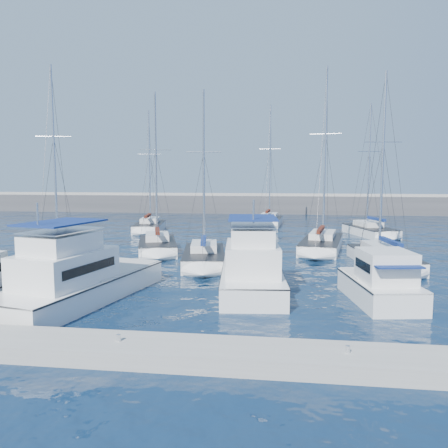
# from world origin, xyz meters

# --- Properties ---
(ground) EXTENTS (220.00, 220.00, 0.00)m
(ground) POSITION_xyz_m (0.00, 0.00, 0.00)
(ground) COLOR black
(ground) RESTS_ON ground
(breakwater) EXTENTS (160.00, 6.00, 4.45)m
(breakwater) POSITION_xyz_m (0.00, 52.00, 1.05)
(breakwater) COLOR #424244
(breakwater) RESTS_ON ground
(dock) EXTENTS (40.00, 2.20, 0.60)m
(dock) POSITION_xyz_m (0.00, -11.00, 0.30)
(dock) COLOR gray
(dock) RESTS_ON ground
(dock_cleat_centre) EXTENTS (0.16, 0.16, 0.25)m
(dock_cleat_centre) POSITION_xyz_m (0.00, -11.00, 0.72)
(dock_cleat_centre) COLOR silver
(dock_cleat_centre) RESTS_ON dock
(dock_cleat_near_stbd) EXTENTS (0.16, 0.16, 0.25)m
(dock_cleat_near_stbd) POSITION_xyz_m (8.00, -11.00, 0.72)
(dock_cleat_near_stbd) COLOR silver
(dock_cleat_near_stbd) RESTS_ON dock
(motor_yacht_port_inner) EXTENTS (5.82, 11.18, 4.69)m
(motor_yacht_port_inner) POSITION_xyz_m (-4.66, -4.67, 1.13)
(motor_yacht_port_inner) COLOR silver
(motor_yacht_port_inner) RESTS_ON ground
(motor_yacht_stbd_inner) EXTENTS (4.31, 9.96, 4.69)m
(motor_yacht_stbd_inner) POSITION_xyz_m (4.11, -1.03, 1.13)
(motor_yacht_stbd_inner) COLOR silver
(motor_yacht_stbd_inner) RESTS_ON ground
(motor_yacht_stbd_outer) EXTENTS (3.66, 6.00, 3.20)m
(motor_yacht_stbd_outer) POSITION_xyz_m (10.88, -2.74, 0.94)
(motor_yacht_stbd_outer) COLOR silver
(motor_yacht_stbd_outer) RESTS_ON ground
(sailboat_mid_a) EXTENTS (4.43, 7.31, 15.26)m
(sailboat_mid_a) POSITION_xyz_m (-11.64, 6.04, 0.55)
(sailboat_mid_a) COLOR silver
(sailboat_mid_a) RESTS_ON ground
(sailboat_mid_b) EXTENTS (5.16, 8.21, 13.97)m
(sailboat_mid_b) POSITION_xyz_m (-4.85, 10.74, 0.52)
(sailboat_mid_b) COLOR silver
(sailboat_mid_b) RESTS_ON ground
(sailboat_mid_c) EXTENTS (4.16, 8.23, 13.16)m
(sailboat_mid_c) POSITION_xyz_m (0.07, 6.04, 0.51)
(sailboat_mid_c) COLOR silver
(sailboat_mid_c) RESTS_ON ground
(sailboat_mid_d) EXTENTS (4.85, 10.04, 16.41)m
(sailboat_mid_d) POSITION_xyz_m (9.37, 13.76, 0.52)
(sailboat_mid_d) COLOR silver
(sailboat_mid_d) RESTS_ON ground
(sailboat_mid_e) EXTENTS (4.05, 8.61, 14.34)m
(sailboat_mid_e) POSITION_xyz_m (13.13, 7.16, 0.52)
(sailboat_mid_e) COLOR silver
(sailboat_mid_e) RESTS_ON ground
(sailboat_back_a) EXTENTS (4.20, 7.98, 14.49)m
(sailboat_back_a) POSITION_xyz_m (-9.76, 24.43, 0.53)
(sailboat_back_a) COLOR silver
(sailboat_back_a) RESTS_ON ground
(sailboat_back_b) EXTENTS (3.73, 7.92, 16.16)m
(sailboat_back_b) POSITION_xyz_m (4.11, 32.67, 0.54)
(sailboat_back_b) COLOR silver
(sailboat_back_b) RESTS_ON ground
(sailboat_back_c) EXTENTS (5.17, 8.30, 14.67)m
(sailboat_back_c) POSITION_xyz_m (15.41, 23.71, 0.53)
(sailboat_back_c) COLOR silver
(sailboat_back_c) RESTS_ON ground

